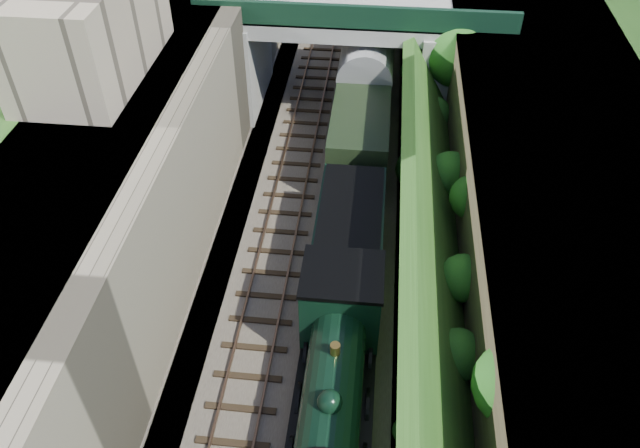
# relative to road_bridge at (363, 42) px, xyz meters

# --- Properties ---
(trackbed) EXTENTS (10.00, 90.00, 0.20)m
(trackbed) POSITION_rel_road_bridge_xyz_m (-0.94, -4.00, -3.98)
(trackbed) COLOR #473F38
(trackbed) RESTS_ON ground
(retaining_wall) EXTENTS (1.00, 90.00, 7.00)m
(retaining_wall) POSITION_rel_road_bridge_xyz_m (-6.44, -4.00, -0.58)
(retaining_wall) COLOR #756B56
(retaining_wall) RESTS_ON ground
(street_plateau_left) EXTENTS (6.00, 90.00, 7.00)m
(street_plateau_left) POSITION_rel_road_bridge_xyz_m (-9.94, -4.00, -0.58)
(street_plateau_left) COLOR #262628
(street_plateau_left) RESTS_ON ground
(street_plateau_right) EXTENTS (8.00, 90.00, 6.25)m
(street_plateau_right) POSITION_rel_road_bridge_xyz_m (8.56, -4.00, -0.95)
(street_plateau_right) COLOR #262628
(street_plateau_right) RESTS_ON ground
(embankment_slope) EXTENTS (4.79, 90.00, 6.50)m
(embankment_slope) POSITION_rel_road_bridge_xyz_m (4.08, -5.19, -1.26)
(embankment_slope) COLOR #1E4714
(embankment_slope) RESTS_ON ground
(track_left) EXTENTS (2.50, 90.00, 0.20)m
(track_left) POSITION_rel_road_bridge_xyz_m (-2.94, -4.00, -3.83)
(track_left) COLOR black
(track_left) RESTS_ON trackbed
(track_right) EXTENTS (2.50, 90.00, 0.20)m
(track_right) POSITION_rel_road_bridge_xyz_m (0.26, -4.00, -3.83)
(track_right) COLOR black
(track_right) RESTS_ON trackbed
(road_bridge) EXTENTS (16.00, 6.40, 7.25)m
(road_bridge) POSITION_rel_road_bridge_xyz_m (0.00, 0.00, 0.00)
(road_bridge) COLOR gray
(road_bridge) RESTS_ON ground
(building_near) EXTENTS (4.00, 8.00, 4.00)m
(building_near) POSITION_rel_road_bridge_xyz_m (-10.44, -10.00, 4.92)
(building_near) COLOR gray
(building_near) RESTS_ON street_plateau_left
(tree) EXTENTS (3.60, 3.80, 6.60)m
(tree) POSITION_rel_road_bridge_xyz_m (4.97, -2.02, 0.57)
(tree) COLOR black
(tree) RESTS_ON ground
(locomotive) EXTENTS (3.10, 10.23, 3.83)m
(locomotive) POSITION_rel_road_bridge_xyz_m (0.26, -20.44, -2.18)
(locomotive) COLOR black
(locomotive) RESTS_ON trackbed
(tender) EXTENTS (2.70, 6.00, 3.05)m
(tender) POSITION_rel_road_bridge_xyz_m (0.26, -13.08, -2.46)
(tender) COLOR black
(tender) RESTS_ON trackbed
(coach_front) EXTENTS (2.90, 18.00, 3.70)m
(coach_front) POSITION_rel_road_bridge_xyz_m (0.26, -0.48, -2.03)
(coach_front) COLOR black
(coach_front) RESTS_ON trackbed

